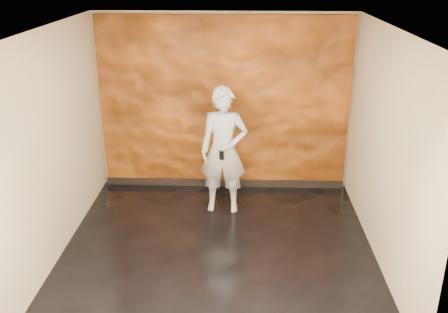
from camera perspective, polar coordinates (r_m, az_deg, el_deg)
room at (r=5.98m, az=-0.72°, el=0.97°), size 4.02×4.02×2.81m
feature_wall at (r=7.85m, az=0.01°, el=5.90°), size 3.90×0.06×2.75m
baseboard at (r=8.27m, az=0.00°, el=-3.01°), size 3.90×0.04×0.12m
man at (r=7.19m, az=-0.04°, el=0.67°), size 0.70×0.48×1.87m
phone at (r=6.93m, az=-0.27°, el=0.11°), size 0.07×0.04×0.13m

